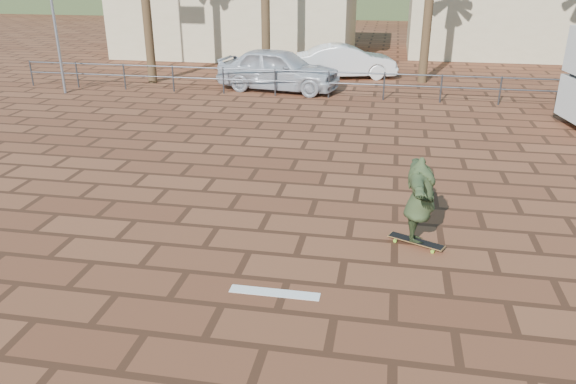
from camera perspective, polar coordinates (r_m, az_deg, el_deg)
The scene contains 9 objects.
ground at distance 9.88m, azimuth -3.96°, elevation -6.08°, with size 120.00×120.00×0.00m, color brown.
paint_stripe at distance 8.74m, azimuth -1.38°, elevation -10.18°, with size 1.40×0.22×0.01m, color white.
guardrail at distance 20.91m, azimuth 4.17°, elevation 11.34°, with size 24.06×0.06×1.00m.
building_west at distance 31.58m, azimuth -4.98°, elevation 18.03°, with size 12.60×7.60×4.50m.
building_east at distance 32.97m, azimuth 21.47°, elevation 17.29°, with size 10.60×6.60×5.00m.
longboard at distance 10.28m, azimuth 12.87°, elevation -4.91°, with size 1.02×0.63×0.10m.
skateboarder at distance 9.95m, azimuth 13.26°, elevation -0.81°, with size 1.93×0.52×1.57m, color #323F22.
car_silver at distance 22.16m, azimuth -0.95°, elevation 12.37°, with size 1.91×4.74×1.61m, color silver.
car_white at distance 24.76m, azimuth 5.93°, elevation 13.07°, with size 1.47×4.22×1.39m, color white.
Camera 1 is at (2.23, -8.39, 4.73)m, focal length 35.00 mm.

